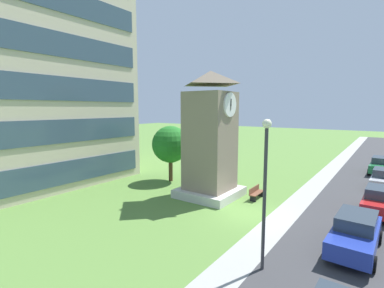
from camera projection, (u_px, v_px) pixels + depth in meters
name	position (u px, v px, depth m)	size (l,w,h in m)	color
ground_plane	(248.00, 214.00, 17.44)	(160.00, 160.00, 0.00)	#567F38
street_asphalt	(367.00, 242.00, 13.80)	(120.00, 7.20, 0.01)	#38383A
kerb_strip	(278.00, 221.00, 16.33)	(120.00, 1.60, 0.01)	#9E9E99
office_building	(19.00, 52.00, 23.46)	(16.35, 11.26, 22.40)	beige
clock_tower	(210.00, 142.00, 20.56)	(4.13, 4.13, 9.19)	gray
park_bench	(256.00, 193.00, 20.36)	(1.81, 0.51, 0.88)	brown
street_lamp	(265.00, 179.00, 11.01)	(0.36, 0.36, 6.13)	#333338
tree_near_tower	(170.00, 144.00, 25.03)	(3.29, 3.29, 5.00)	#513823
parked_car_blue	(355.00, 232.00, 12.92)	(4.78, 2.07, 1.69)	#23389E
parked_car_red	(380.00, 201.00, 17.23)	(4.11, 2.04, 1.69)	red
parked_car_silver	(384.00, 179.00, 22.56)	(4.13, 2.03, 1.69)	silver
parked_car_green	(382.00, 165.00, 28.10)	(4.66, 2.16, 1.69)	#1E6B38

